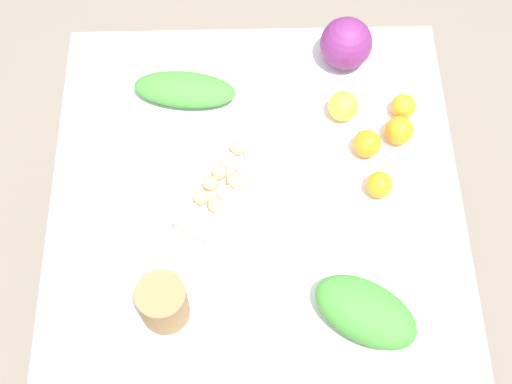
{
  "coord_description": "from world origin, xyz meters",
  "views": [
    {
      "loc": [
        0.85,
        -0.02,
        2.4
      ],
      "look_at": [
        0.0,
        0.0,
        0.78
      ],
      "focal_mm": 50.0,
      "sensor_mm": 36.0,
      "label": 1
    }
  ],
  "objects_px": {
    "egg_carton": "(223,188)",
    "cabbage_purple": "(346,43)",
    "greens_bunch_beet_tops": "(185,90)",
    "orange_3": "(343,106)",
    "paper_bag": "(163,303)",
    "orange_2": "(404,106)",
    "greens_bunch_chard": "(366,312)",
    "orange_1": "(399,130)",
    "orange_0": "(379,185)",
    "orange_4": "(367,144)"
  },
  "relations": [
    {
      "from": "orange_3",
      "to": "orange_4",
      "type": "distance_m",
      "value": 0.13
    },
    {
      "from": "greens_bunch_chard",
      "to": "orange_1",
      "type": "height_order",
      "value": "greens_bunch_chard"
    },
    {
      "from": "orange_2",
      "to": "orange_3",
      "type": "distance_m",
      "value": 0.17
    },
    {
      "from": "paper_bag",
      "to": "orange_2",
      "type": "bearing_deg",
      "value": 131.43
    },
    {
      "from": "egg_carton",
      "to": "paper_bag",
      "type": "xyz_separation_m",
      "value": [
        0.31,
        -0.14,
        0.02
      ]
    },
    {
      "from": "egg_carton",
      "to": "greens_bunch_chard",
      "type": "xyz_separation_m",
      "value": [
        0.34,
        0.33,
        0.01
      ]
    },
    {
      "from": "greens_bunch_chard",
      "to": "egg_carton",
      "type": "bearing_deg",
      "value": -135.48
    },
    {
      "from": "cabbage_purple",
      "to": "greens_bunch_chard",
      "type": "height_order",
      "value": "cabbage_purple"
    },
    {
      "from": "orange_0",
      "to": "orange_3",
      "type": "relative_size",
      "value": 0.83
    },
    {
      "from": "orange_4",
      "to": "cabbage_purple",
      "type": "bearing_deg",
      "value": -173.73
    },
    {
      "from": "greens_bunch_chard",
      "to": "orange_1",
      "type": "relative_size",
      "value": 3.27
    },
    {
      "from": "orange_2",
      "to": "orange_4",
      "type": "distance_m",
      "value": 0.16
    },
    {
      "from": "greens_bunch_chard",
      "to": "orange_4",
      "type": "relative_size",
      "value": 3.4
    },
    {
      "from": "paper_bag",
      "to": "orange_1",
      "type": "xyz_separation_m",
      "value": [
        -0.48,
        0.61,
        -0.03
      ]
    },
    {
      "from": "egg_carton",
      "to": "orange_1",
      "type": "xyz_separation_m",
      "value": [
        -0.17,
        0.47,
        -0.0
      ]
    },
    {
      "from": "greens_bunch_beet_tops",
      "to": "orange_0",
      "type": "xyz_separation_m",
      "value": [
        0.31,
        0.51,
        -0.0
      ]
    },
    {
      "from": "egg_carton",
      "to": "orange_3",
      "type": "bearing_deg",
      "value": 160.12
    },
    {
      "from": "greens_bunch_chard",
      "to": "orange_3",
      "type": "bearing_deg",
      "value": -179.54
    },
    {
      "from": "paper_bag",
      "to": "orange_0",
      "type": "xyz_separation_m",
      "value": [
        -0.31,
        0.54,
        -0.03
      ]
    },
    {
      "from": "cabbage_purple",
      "to": "orange_2",
      "type": "height_order",
      "value": "cabbage_purple"
    },
    {
      "from": "egg_carton",
      "to": "greens_bunch_beet_tops",
      "type": "xyz_separation_m",
      "value": [
        -0.31,
        -0.11,
        -0.01
      ]
    },
    {
      "from": "cabbage_purple",
      "to": "orange_4",
      "type": "height_order",
      "value": "cabbage_purple"
    },
    {
      "from": "greens_bunch_beet_tops",
      "to": "orange_2",
      "type": "xyz_separation_m",
      "value": [
        0.07,
        0.6,
        -0.0
      ]
    },
    {
      "from": "greens_bunch_beet_tops",
      "to": "orange_0",
      "type": "distance_m",
      "value": 0.59
    },
    {
      "from": "orange_4",
      "to": "orange_2",
      "type": "bearing_deg",
      "value": 136.69
    },
    {
      "from": "orange_3",
      "to": "greens_bunch_beet_tops",
      "type": "bearing_deg",
      "value": -99.02
    },
    {
      "from": "paper_bag",
      "to": "orange_3",
      "type": "height_order",
      "value": "paper_bag"
    },
    {
      "from": "cabbage_purple",
      "to": "greens_bunch_chard",
      "type": "relative_size",
      "value": 0.58
    },
    {
      "from": "greens_bunch_chard",
      "to": "orange_1",
      "type": "xyz_separation_m",
      "value": [
        -0.5,
        0.14,
        -0.01
      ]
    },
    {
      "from": "orange_2",
      "to": "orange_4",
      "type": "xyz_separation_m",
      "value": [
        0.12,
        -0.11,
        0.0
      ]
    },
    {
      "from": "orange_2",
      "to": "orange_3",
      "type": "xyz_separation_m",
      "value": [
        0.0,
        -0.17,
        0.01
      ]
    },
    {
      "from": "greens_bunch_beet_tops",
      "to": "greens_bunch_chard",
      "type": "distance_m",
      "value": 0.78
    },
    {
      "from": "greens_bunch_beet_tops",
      "to": "orange_2",
      "type": "distance_m",
      "value": 0.6
    },
    {
      "from": "greens_bunch_chard",
      "to": "orange_3",
      "type": "xyz_separation_m",
      "value": [
        -0.58,
        -0.0,
        -0.01
      ]
    },
    {
      "from": "greens_bunch_chard",
      "to": "orange_0",
      "type": "distance_m",
      "value": 0.35
    },
    {
      "from": "orange_0",
      "to": "orange_3",
      "type": "bearing_deg",
      "value": -162.87
    },
    {
      "from": "egg_carton",
      "to": "orange_3",
      "type": "height_order",
      "value": "egg_carton"
    },
    {
      "from": "egg_carton",
      "to": "orange_3",
      "type": "relative_size",
      "value": 3.63
    },
    {
      "from": "paper_bag",
      "to": "orange_4",
      "type": "xyz_separation_m",
      "value": [
        -0.44,
        0.52,
        -0.03
      ]
    },
    {
      "from": "orange_1",
      "to": "egg_carton",
      "type": "bearing_deg",
      "value": -70.58
    },
    {
      "from": "orange_1",
      "to": "orange_3",
      "type": "xyz_separation_m",
      "value": [
        -0.08,
        -0.14,
        0.0
      ]
    },
    {
      "from": "greens_bunch_beet_tops",
      "to": "orange_3",
      "type": "xyz_separation_m",
      "value": [
        0.07,
        0.43,
        0.01
      ]
    },
    {
      "from": "orange_2",
      "to": "greens_bunch_beet_tops",
      "type": "bearing_deg",
      "value": -96.54
    },
    {
      "from": "orange_0",
      "to": "orange_2",
      "type": "distance_m",
      "value": 0.26
    },
    {
      "from": "greens_bunch_chard",
      "to": "cabbage_purple",
      "type": "bearing_deg",
      "value": 178.84
    },
    {
      "from": "cabbage_purple",
      "to": "paper_bag",
      "type": "height_order",
      "value": "cabbage_purple"
    },
    {
      "from": "orange_1",
      "to": "orange_2",
      "type": "relative_size",
      "value": 1.14
    },
    {
      "from": "paper_bag",
      "to": "orange_4",
      "type": "distance_m",
      "value": 0.68
    },
    {
      "from": "orange_0",
      "to": "orange_1",
      "type": "xyz_separation_m",
      "value": [
        -0.16,
        0.07,
        0.0
      ]
    },
    {
      "from": "egg_carton",
      "to": "cabbage_purple",
      "type": "bearing_deg",
      "value": 174.56
    }
  ]
}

